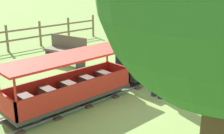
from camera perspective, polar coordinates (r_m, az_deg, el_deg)
The scene contains 7 objects.
ground_plane at distance 6.39m, azimuth -0.48°, elevation -4.84°, with size 60.00×60.00×0.00m, color #75934C.
track at distance 6.31m, azimuth -1.33°, elevation -5.00°, with size 0.75×6.40×0.04m.
locomotive at distance 6.97m, azimuth 6.04°, elevation 1.18°, with size 0.71×1.45×0.97m.
passenger_car at distance 5.64m, azimuth -8.20°, elevation -3.58°, with size 0.81×2.70×0.97m.
conductor_person at distance 5.87m, azimuth 9.36°, elevation 2.72°, with size 0.30×0.30×1.62m.
park_bench at distance 8.28m, azimuth -9.13°, elevation 3.24°, with size 1.36×0.69×0.82m.
fence_section at distance 10.21m, azimuth -20.08°, elevation 5.50°, with size 0.08×7.48×0.90m.
Camera 1 is at (4.35, -4.00, 2.45)m, focal length 46.20 mm.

